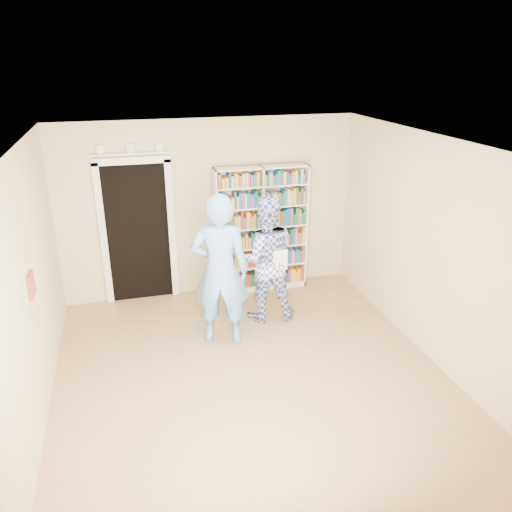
% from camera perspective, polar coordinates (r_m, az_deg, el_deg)
% --- Properties ---
extents(floor, '(5.00, 5.00, 0.00)m').
position_cam_1_polar(floor, '(6.05, -0.42, -13.74)').
color(floor, '#99754A').
rests_on(floor, ground).
extents(ceiling, '(5.00, 5.00, 0.00)m').
position_cam_1_polar(ceiling, '(4.97, -0.51, 12.37)').
color(ceiling, white).
rests_on(ceiling, wall_back).
extents(wall_back, '(4.50, 0.00, 4.50)m').
position_cam_1_polar(wall_back, '(7.67, -5.28, 5.40)').
color(wall_back, beige).
rests_on(wall_back, floor).
extents(wall_left, '(0.00, 5.00, 5.00)m').
position_cam_1_polar(wall_left, '(5.32, -24.69, -4.41)').
color(wall_left, beige).
rests_on(wall_left, floor).
extents(wall_right, '(0.00, 5.00, 5.00)m').
position_cam_1_polar(wall_right, '(6.29, 19.78, 0.34)').
color(wall_right, beige).
rests_on(wall_right, floor).
extents(bookshelf, '(1.45, 0.27, 1.99)m').
position_cam_1_polar(bookshelf, '(7.79, 0.60, 3.11)').
color(bookshelf, white).
rests_on(bookshelf, floor).
extents(doorway, '(1.10, 0.08, 2.43)m').
position_cam_1_polar(doorway, '(7.60, -13.40, 3.37)').
color(doorway, black).
rests_on(doorway, floor).
extents(wall_art, '(0.03, 0.25, 0.25)m').
position_cam_1_polar(wall_art, '(5.47, -24.29, -3.01)').
color(wall_art, maroon).
rests_on(wall_art, wall_left).
extents(man_blue, '(0.84, 0.67, 2.01)m').
position_cam_1_polar(man_blue, '(6.29, -4.12, -1.70)').
color(man_blue, '#68A5E8').
rests_on(man_blue, floor).
extents(man_plaid, '(0.95, 0.78, 1.81)m').
position_cam_1_polar(man_plaid, '(6.92, 1.03, -0.30)').
color(man_plaid, '#34469F').
rests_on(man_plaid, floor).
extents(paper_sheet, '(0.20, 0.02, 0.29)m').
position_cam_1_polar(paper_sheet, '(6.70, 2.80, -0.46)').
color(paper_sheet, white).
rests_on(paper_sheet, man_plaid).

